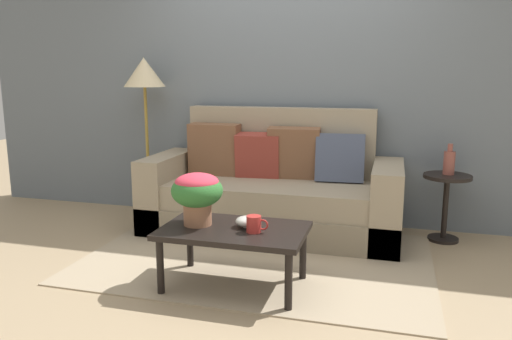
% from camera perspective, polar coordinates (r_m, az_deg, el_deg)
% --- Properties ---
extents(ground_plane, '(14.00, 14.00, 0.00)m').
position_cam_1_polar(ground_plane, '(3.62, -0.64, -11.26)').
color(ground_plane, tan).
extents(wall_back, '(6.40, 0.12, 2.65)m').
position_cam_1_polar(wall_back, '(4.65, 4.04, 10.46)').
color(wall_back, slate).
rests_on(wall_back, ground).
extents(area_rug, '(2.54, 1.71, 0.01)m').
position_cam_1_polar(area_rug, '(3.79, 0.20, -10.11)').
color(area_rug, tan).
rests_on(area_rug, ground).
extents(couch, '(2.18, 0.86, 1.07)m').
position_cam_1_polar(couch, '(4.34, 1.87, -2.65)').
color(couch, gray).
rests_on(couch, ground).
extents(coffee_table, '(0.93, 0.58, 0.40)m').
position_cam_1_polar(coffee_table, '(3.21, -2.56, -7.48)').
color(coffee_table, black).
rests_on(coffee_table, ground).
extents(side_table, '(0.38, 0.38, 0.56)m').
position_cam_1_polar(side_table, '(4.37, 21.08, -2.74)').
color(side_table, black).
rests_on(side_table, ground).
extents(floor_lamp, '(0.39, 0.39, 1.52)m').
position_cam_1_polar(floor_lamp, '(4.83, -12.72, 9.64)').
color(floor_lamp, olive).
rests_on(floor_lamp, ground).
extents(potted_plant, '(0.34, 0.34, 0.34)m').
position_cam_1_polar(potted_plant, '(3.22, -6.81, -2.49)').
color(potted_plant, '#A36B4C').
rests_on(potted_plant, coffee_table).
extents(coffee_mug, '(0.14, 0.09, 0.10)m').
position_cam_1_polar(coffee_mug, '(3.09, -0.19, -6.25)').
color(coffee_mug, red).
rests_on(coffee_mug, coffee_table).
extents(snack_bowl, '(0.15, 0.15, 0.07)m').
position_cam_1_polar(snack_bowl, '(3.20, -1.08, -5.94)').
color(snack_bowl, silver).
rests_on(snack_bowl, coffee_table).
extents(table_vase, '(0.09, 0.09, 0.25)m').
position_cam_1_polar(table_vase, '(4.33, 21.38, 0.86)').
color(table_vase, '#934C42').
rests_on(table_vase, side_table).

